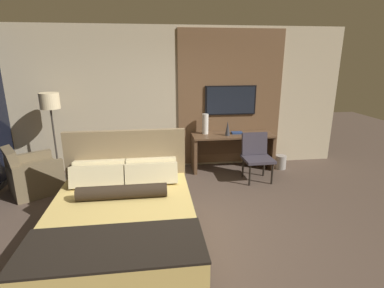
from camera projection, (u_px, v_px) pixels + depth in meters
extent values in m
plane|color=#4C3D33|center=(180.00, 235.00, 3.89)|extent=(16.00, 16.00, 0.00)
cube|color=#BCAD8E|center=(167.00, 100.00, 5.97)|extent=(7.20, 0.06, 2.80)
cube|color=brown|center=(230.00, 99.00, 6.09)|extent=(2.13, 0.03, 2.70)
cube|color=#33281E|center=(123.00, 246.00, 3.48)|extent=(1.61, 2.00, 0.22)
cube|color=tan|center=(121.00, 224.00, 3.40)|extent=(1.66, 2.06, 0.35)
cube|color=black|center=(113.00, 246.00, 2.71)|extent=(1.67, 0.72, 0.02)
cube|color=#7F6B4C|center=(127.00, 172.00, 4.35)|extent=(1.69, 0.08, 1.23)
cube|color=beige|center=(100.00, 170.00, 4.15)|extent=(0.70, 0.23, 0.31)
cube|color=beige|center=(151.00, 168.00, 4.24)|extent=(0.70, 0.23, 0.31)
cube|color=beige|center=(97.00, 176.00, 3.95)|extent=(0.70, 0.25, 0.32)
cube|color=beige|center=(152.00, 173.00, 4.04)|extent=(0.70, 0.25, 0.32)
cylinder|color=#2D2319|center=(122.00, 192.00, 3.61)|extent=(1.08, 0.17, 0.17)
cube|color=brown|center=(233.00, 135.00, 5.99)|extent=(1.63, 0.56, 0.03)
cube|color=brown|center=(194.00, 154.00, 5.99)|extent=(0.06, 0.50, 0.69)
cube|color=brown|center=(269.00, 151.00, 6.19)|extent=(0.06, 0.50, 0.69)
cube|color=brown|center=(229.00, 146.00, 6.32)|extent=(1.51, 0.02, 0.35)
cube|color=black|center=(231.00, 100.00, 6.06)|extent=(1.05, 0.04, 0.59)
cube|color=black|center=(231.00, 100.00, 6.04)|extent=(0.98, 0.01, 0.54)
cube|color=#38333D|center=(258.00, 159.00, 5.48)|extent=(0.53, 0.51, 0.05)
cube|color=#38333D|center=(254.00, 144.00, 5.62)|extent=(0.48, 0.11, 0.42)
cylinder|color=black|center=(250.00, 175.00, 5.32)|extent=(0.04, 0.04, 0.39)
cylinder|color=black|center=(272.00, 174.00, 5.38)|extent=(0.04, 0.04, 0.39)
cylinder|color=black|center=(243.00, 167.00, 5.70)|extent=(0.04, 0.04, 0.39)
cylinder|color=black|center=(264.00, 166.00, 5.76)|extent=(0.04, 0.04, 0.39)
cube|color=brown|center=(36.00, 178.00, 5.11)|extent=(0.94, 0.89, 0.45)
cube|color=brown|center=(12.00, 160.00, 4.81)|extent=(0.48, 0.60, 0.38)
cube|color=brown|center=(40.00, 181.00, 4.83)|extent=(0.69, 0.48, 0.59)
cube|color=brown|center=(30.00, 169.00, 5.34)|extent=(0.69, 0.48, 0.59)
cylinder|color=#282623|center=(60.00, 178.00, 5.67)|extent=(0.28, 0.28, 0.03)
cylinder|color=#332D28|center=(55.00, 144.00, 5.48)|extent=(0.03, 0.03, 1.38)
cylinder|color=beige|center=(50.00, 101.00, 5.26)|extent=(0.34, 0.34, 0.28)
cylinder|color=silver|center=(205.00, 124.00, 5.97)|extent=(0.12, 0.12, 0.40)
cone|color=#333338|center=(228.00, 128.00, 5.85)|extent=(0.10, 0.10, 0.29)
cube|color=navy|center=(237.00, 133.00, 6.04)|extent=(0.22, 0.16, 0.03)
cylinder|color=gray|center=(281.00, 162.00, 6.15)|extent=(0.22, 0.22, 0.28)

